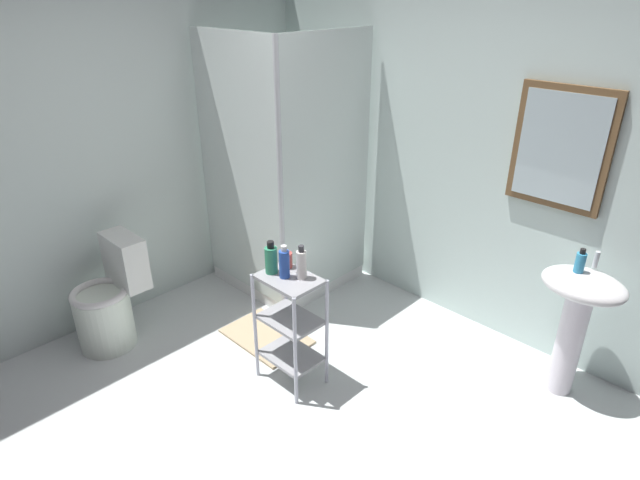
{
  "coord_description": "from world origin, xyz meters",
  "views": [
    {
      "loc": [
        1.65,
        -1.32,
        2.26
      ],
      "look_at": [
        -0.11,
        0.48,
        1.03
      ],
      "focal_mm": 29.45,
      "sensor_mm": 36.0,
      "label": 1
    }
  ],
  "objects_px": {
    "rinse_cup": "(287,260)",
    "shower_stall": "(286,233)",
    "shampoo_bottle_blue": "(284,263)",
    "toilet": "(110,302)",
    "storage_cart": "(290,321)",
    "body_wash_bottle_green": "(271,259)",
    "hand_soap_bottle": "(580,262)",
    "bath_mat": "(266,336)",
    "pedestal_sink": "(577,310)",
    "lotion_bottle_white": "(301,264)"
  },
  "relations": [
    {
      "from": "shampoo_bottle_blue",
      "to": "toilet",
      "type": "bearing_deg",
      "value": -153.12
    },
    {
      "from": "shower_stall",
      "to": "shampoo_bottle_blue",
      "type": "relative_size",
      "value": 9.92
    },
    {
      "from": "shampoo_bottle_blue",
      "to": "body_wash_bottle_green",
      "type": "height_order",
      "value": "same"
    },
    {
      "from": "rinse_cup",
      "to": "bath_mat",
      "type": "bearing_deg",
      "value": 165.72
    },
    {
      "from": "pedestal_sink",
      "to": "shampoo_bottle_blue",
      "type": "xyz_separation_m",
      "value": [
        -1.27,
        -1.11,
        0.25
      ]
    },
    {
      "from": "toilet",
      "to": "storage_cart",
      "type": "bearing_deg",
      "value": 26.93
    },
    {
      "from": "pedestal_sink",
      "to": "rinse_cup",
      "type": "bearing_deg",
      "value": -142.95
    },
    {
      "from": "lotion_bottle_white",
      "to": "toilet",
      "type": "bearing_deg",
      "value": -152.28
    },
    {
      "from": "storage_cart",
      "to": "rinse_cup",
      "type": "height_order",
      "value": "rinse_cup"
    },
    {
      "from": "pedestal_sink",
      "to": "toilet",
      "type": "relative_size",
      "value": 1.07
    },
    {
      "from": "toilet",
      "to": "body_wash_bottle_green",
      "type": "bearing_deg",
      "value": 28.24
    },
    {
      "from": "pedestal_sink",
      "to": "rinse_cup",
      "type": "relative_size",
      "value": 8.63
    },
    {
      "from": "shower_stall",
      "to": "rinse_cup",
      "type": "relative_size",
      "value": 21.3
    },
    {
      "from": "pedestal_sink",
      "to": "rinse_cup",
      "type": "xyz_separation_m",
      "value": [
        -1.35,
        -1.02,
        0.21
      ]
    },
    {
      "from": "shower_stall",
      "to": "lotion_bottle_white",
      "type": "height_order",
      "value": "shower_stall"
    },
    {
      "from": "body_wash_bottle_green",
      "to": "rinse_cup",
      "type": "xyz_separation_m",
      "value": [
        0.02,
        0.11,
        -0.04
      ]
    },
    {
      "from": "storage_cart",
      "to": "lotion_bottle_white",
      "type": "bearing_deg",
      "value": 42.02
    },
    {
      "from": "shampoo_bottle_blue",
      "to": "storage_cart",
      "type": "bearing_deg",
      "value": 29.27
    },
    {
      "from": "hand_soap_bottle",
      "to": "bath_mat",
      "type": "distance_m",
      "value": 2.08
    },
    {
      "from": "toilet",
      "to": "body_wash_bottle_green",
      "type": "xyz_separation_m",
      "value": [
        1.05,
        0.57,
        0.51
      ]
    },
    {
      "from": "bath_mat",
      "to": "shampoo_bottle_blue",
      "type": "bearing_deg",
      "value": -22.76
    },
    {
      "from": "shampoo_bottle_blue",
      "to": "bath_mat",
      "type": "height_order",
      "value": "shampoo_bottle_blue"
    },
    {
      "from": "hand_soap_bottle",
      "to": "bath_mat",
      "type": "bearing_deg",
      "value": -150.38
    },
    {
      "from": "storage_cart",
      "to": "pedestal_sink",
      "type": "bearing_deg",
      "value": 41.32
    },
    {
      "from": "toilet",
      "to": "shampoo_bottle_blue",
      "type": "xyz_separation_m",
      "value": [
        1.15,
        0.58,
        0.51
      ]
    },
    {
      "from": "rinse_cup",
      "to": "shower_stall",
      "type": "bearing_deg",
      "value": 138.3
    },
    {
      "from": "body_wash_bottle_green",
      "to": "rinse_cup",
      "type": "distance_m",
      "value": 0.11
    },
    {
      "from": "rinse_cup",
      "to": "hand_soap_bottle",
      "type": "bearing_deg",
      "value": 38.11
    },
    {
      "from": "hand_soap_bottle",
      "to": "storage_cart",
      "type": "bearing_deg",
      "value": -137.52
    },
    {
      "from": "shampoo_bottle_blue",
      "to": "lotion_bottle_white",
      "type": "bearing_deg",
      "value": 38.68
    },
    {
      "from": "shower_stall",
      "to": "hand_soap_bottle",
      "type": "relative_size",
      "value": 13.93
    },
    {
      "from": "lotion_bottle_white",
      "to": "bath_mat",
      "type": "relative_size",
      "value": 0.35
    },
    {
      "from": "pedestal_sink",
      "to": "body_wash_bottle_green",
      "type": "xyz_separation_m",
      "value": [
        -1.36,
        -1.13,
        0.25
      ]
    },
    {
      "from": "lotion_bottle_white",
      "to": "storage_cart",
      "type": "bearing_deg",
      "value": -137.98
    },
    {
      "from": "pedestal_sink",
      "to": "lotion_bottle_white",
      "type": "xyz_separation_m",
      "value": [
        -1.19,
        -1.05,
        0.25
      ]
    },
    {
      "from": "shampoo_bottle_blue",
      "to": "bath_mat",
      "type": "bearing_deg",
      "value": 157.24
    },
    {
      "from": "shower_stall",
      "to": "toilet",
      "type": "relative_size",
      "value": 2.63
    },
    {
      "from": "hand_soap_bottle",
      "to": "lotion_bottle_white",
      "type": "bearing_deg",
      "value": -137.49
    },
    {
      "from": "shower_stall",
      "to": "body_wash_bottle_green",
      "type": "relative_size",
      "value": 9.93
    },
    {
      "from": "storage_cart",
      "to": "rinse_cup",
      "type": "bearing_deg",
      "value": 143.03
    },
    {
      "from": "toilet",
      "to": "lotion_bottle_white",
      "type": "xyz_separation_m",
      "value": [
        1.22,
        0.64,
        0.52
      ]
    },
    {
      "from": "rinse_cup",
      "to": "lotion_bottle_white",
      "type": "bearing_deg",
      "value": -10.32
    },
    {
      "from": "pedestal_sink",
      "to": "hand_soap_bottle",
      "type": "distance_m",
      "value": 0.3
    },
    {
      "from": "shampoo_bottle_blue",
      "to": "rinse_cup",
      "type": "bearing_deg",
      "value": 131.68
    },
    {
      "from": "lotion_bottle_white",
      "to": "shampoo_bottle_blue",
      "type": "distance_m",
      "value": 0.1
    },
    {
      "from": "lotion_bottle_white",
      "to": "rinse_cup",
      "type": "bearing_deg",
      "value": 169.68
    },
    {
      "from": "toilet",
      "to": "storage_cart",
      "type": "distance_m",
      "value": 1.32
    },
    {
      "from": "lotion_bottle_white",
      "to": "bath_mat",
      "type": "distance_m",
      "value": 0.97
    },
    {
      "from": "hand_soap_bottle",
      "to": "shower_stall",
      "type": "bearing_deg",
      "value": -171.44
    },
    {
      "from": "rinse_cup",
      "to": "bath_mat",
      "type": "distance_m",
      "value": 0.85
    }
  ]
}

